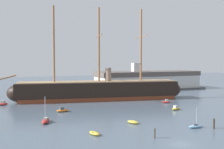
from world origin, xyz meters
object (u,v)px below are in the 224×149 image
Objects in this scene: sailboat_foreground_right at (196,126)px; dinghy_near_centre at (133,122)px; motorboat_alongside_stern at (166,102)px; motorboat_far_right at (166,94)px; motorboat_alongside_bow at (62,110)px; seagull_in_flight at (124,65)px; mooring_piling_left_pair at (214,124)px; dinghy_distant_centre at (86,96)px; sailboat_mid_left at (46,121)px; dockside_warehouse_right at (148,80)px; mooring_piling_nearest at (155,133)px; tall_ship at (99,90)px; dinghy_foreground_left at (94,133)px; motorboat_far_left at (2,104)px; motorboat_mid_right at (176,108)px.

sailboat_foreground_right is 1.41× the size of dinghy_near_centre.
motorboat_alongside_stern is 17.26m from motorboat_far_right.
motorboat_far_right is at bearing 20.22° from motorboat_alongside_bow.
mooring_piling_left_pair is at bearing -58.86° from seagull_in_flight.
sailboat_foreground_right is 23.94m from seagull_in_flight.
dinghy_distant_centre is (14.52, 26.83, -0.20)m from motorboat_alongside_bow.
dockside_warehouse_right reaches higher than sailboat_mid_left.
dinghy_distant_centre is 57.49m from mooring_piling_left_pair.
dinghy_distant_centre is at bearing 86.85° from mooring_piling_nearest.
tall_ship is at bearing 83.69° from dinghy_near_centre.
tall_ship is 41.31m from dockside_warehouse_right.
motorboat_alongside_stern is 0.65× the size of motorboat_far_right.
motorboat_alongside_bow is at bearing -118.43° from dinghy_distant_centre.
mooring_piling_left_pair is (14.08, -10.26, 0.72)m from dinghy_near_centre.
dockside_warehouse_right is at bearing 42.81° from sailboat_mid_left.
motorboat_far_left reaches higher than dinghy_foreground_left.
seagull_in_flight is (-30.55, -26.01, 12.59)m from motorboat_far_right.
motorboat_mid_right is 21.10m from seagull_in_flight.
motorboat_far_right reaches higher than dinghy_foreground_left.
motorboat_alongside_bow is 32.72m from mooring_piling_nearest.
seagull_in_flight is at bearing 78.25° from dinghy_near_centre.
mooring_piling_left_pair reaches higher than motorboat_mid_right.
sailboat_mid_left reaches higher than motorboat_far_left.
motorboat_alongside_bow is at bearing 110.31° from mooring_piling_nearest.
mooring_piling_left_pair is at bearing -10.83° from dinghy_foreground_left.
mooring_piling_left_pair is at bearing -29.15° from sailboat_mid_left.
motorboat_far_right is at bearing 63.80° from sailboat_foreground_right.
tall_ship is 32.46× the size of mooring_piling_left_pair.
seagull_in_flight is (-8.82, 18.15, 12.89)m from sailboat_foreground_right.
seagull_in_flight is at bearing -32.89° from motorboat_alongside_bow.
dinghy_near_centre reaches higher than dinghy_foreground_left.
tall_ship is at bearing 142.39° from motorboat_alongside_stern.
mooring_piling_left_pair is 2.12× the size of seagull_in_flight.
motorboat_alongside_stern is 0.77× the size of motorboat_far_left.
dinghy_distant_centre is (-30.57, 10.22, -0.35)m from motorboat_far_right.
motorboat_mid_right is 32.65m from motorboat_alongside_bow.
mooring_piling_left_pair is at bearing -47.83° from motorboat_alongside_bow.
tall_ship is 20.56× the size of motorboat_mid_right.
motorboat_far_left is at bearing 112.52° from dinghy_foreground_left.
tall_ship is 36.12m from sailboat_mid_left.
dinghy_foreground_left is 22.01m from sailboat_foreground_right.
mooring_piling_nearest is (-33.73, -47.29, 0.26)m from motorboat_far_right.
mooring_piling_nearest is at bearing -175.08° from mooring_piling_left_pair.
dinghy_foreground_left is 15.41m from sailboat_mid_left.
mooring_piling_nearest is (11.36, -30.68, 0.42)m from motorboat_alongside_bow.
motorboat_alongside_bow is at bearing 163.58° from motorboat_mid_right.
motorboat_far_right is at bearing 54.50° from mooring_piling_nearest.
tall_ship reaches higher than motorboat_alongside_bow.
motorboat_far_right is at bearing 43.41° from dinghy_foreground_left.
tall_ship is at bearing -78.73° from dinghy_distant_centre.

